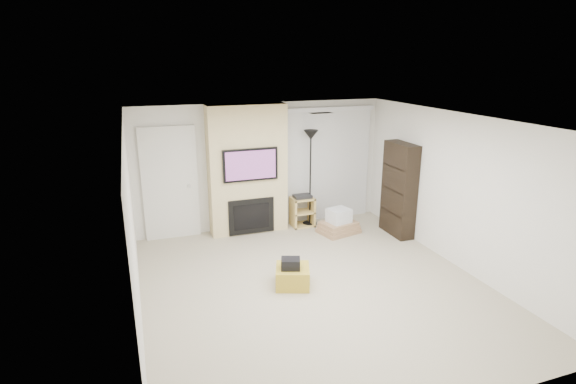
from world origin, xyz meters
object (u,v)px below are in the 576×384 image
object	(u,v)px
av_stand	(302,210)
box_stack	(339,224)
ottoman	(293,276)
bookshelf	(399,189)
floor_lamp	(311,151)

from	to	relation	value
av_stand	box_stack	size ratio (longest dim) A/B	0.78
ottoman	bookshelf	bearing A→B (deg)	26.23
ottoman	av_stand	world-z (taller)	av_stand
floor_lamp	bookshelf	world-z (taller)	floor_lamp
floor_lamp	av_stand	bearing A→B (deg)	-175.46
ottoman	floor_lamp	size ratio (longest dim) A/B	0.25
floor_lamp	bookshelf	xyz separation A→B (m)	(1.42, -1.03, -0.64)
av_stand	bookshelf	bearing A→B (deg)	-32.54
ottoman	box_stack	world-z (taller)	box_stack
floor_lamp	av_stand	world-z (taller)	floor_lamp
ottoman	box_stack	xyz separation A→B (m)	(1.59, 1.71, 0.04)
floor_lamp	ottoman	bearing A→B (deg)	-117.73
av_stand	bookshelf	xyz separation A→B (m)	(1.59, -1.01, 0.55)
ottoman	av_stand	distance (m)	2.55
av_stand	floor_lamp	bearing A→B (deg)	4.54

